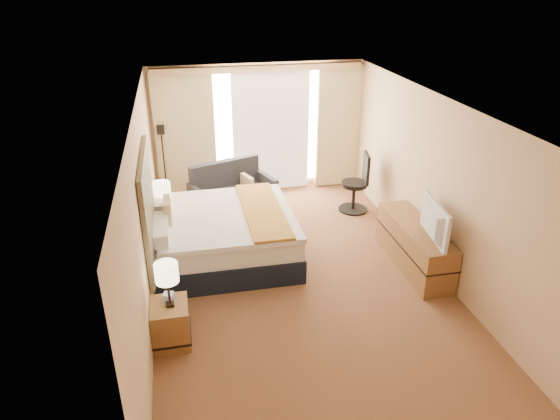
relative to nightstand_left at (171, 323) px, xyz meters
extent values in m
cube|color=#521717|center=(1.87, 1.05, -0.28)|extent=(4.20, 7.00, 0.02)
cube|color=white|center=(1.87, 1.05, 2.33)|extent=(4.20, 7.00, 0.02)
cube|color=tan|center=(1.87, 4.55, 1.02)|extent=(4.20, 0.02, 2.60)
cube|color=tan|center=(1.87, -2.45, 1.02)|extent=(4.20, 0.02, 2.60)
cube|color=tan|center=(-0.23, 1.05, 1.02)|extent=(0.02, 7.00, 2.60)
cube|color=tan|center=(3.97, 1.05, 1.02)|extent=(0.02, 7.00, 2.60)
cube|color=black|center=(-0.19, 1.25, 1.01)|extent=(0.06, 1.85, 1.50)
cube|color=olive|center=(0.00, 0.00, 0.00)|extent=(0.45, 0.52, 0.55)
cube|color=olive|center=(0.00, 2.50, 0.00)|extent=(0.45, 0.52, 0.55)
cube|color=olive|center=(3.70, 1.05, 0.07)|extent=(0.50, 1.80, 0.70)
cube|color=white|center=(2.12, 4.52, 1.04)|extent=(2.30, 0.02, 2.30)
cube|color=beige|center=(0.42, 4.43, 0.99)|extent=(1.15, 0.09, 2.50)
cube|color=beige|center=(3.52, 4.43, 0.99)|extent=(0.90, 0.09, 2.50)
cube|color=silver|center=(2.12, 4.48, 0.99)|extent=(1.55, 0.04, 2.50)
cube|color=tan|center=(1.87, 4.39, 2.25)|extent=(4.00, 0.16, 0.12)
cube|color=black|center=(0.82, 1.90, -0.09)|extent=(2.26, 2.04, 0.38)
cube|color=white|center=(0.82, 1.90, 0.26)|extent=(2.20, 1.99, 0.32)
cube|color=white|center=(0.91, 1.90, 0.45)|extent=(2.06, 2.06, 0.08)
cube|color=#BD8D2B|center=(1.49, 1.90, 0.50)|extent=(0.59, 2.06, 0.04)
cube|color=white|center=(-0.12, 1.41, 0.59)|extent=(0.30, 0.84, 0.19)
cube|color=white|center=(-0.12, 2.39, 0.59)|extent=(0.30, 0.84, 0.19)
cube|color=beige|center=(0.04, 1.90, 0.63)|extent=(0.11, 0.45, 0.39)
cube|color=#581D19|center=(1.21, 3.51, -0.14)|extent=(1.71, 1.30, 0.27)
cube|color=#2A292E|center=(1.22, 3.45, 0.08)|extent=(1.55, 1.11, 0.17)
cube|color=#2A292E|center=(1.09, 3.81, 0.38)|extent=(1.37, 0.64, 0.60)
cube|color=#2A292E|center=(0.54, 3.26, 0.12)|extent=(0.39, 0.80, 0.49)
cube|color=#2A292E|center=(1.87, 3.75, 0.12)|extent=(0.39, 0.80, 0.49)
cube|color=beige|center=(1.48, 3.55, 0.27)|extent=(0.22, 0.39, 0.35)
cube|color=black|center=(-0.03, 4.35, -0.26)|extent=(0.20, 0.20, 0.02)
cylinder|color=black|center=(-0.03, 4.35, 0.44)|extent=(0.02, 0.02, 1.38)
cube|color=black|center=(-0.03, 4.35, 1.19)|extent=(0.14, 0.14, 0.16)
cylinder|color=black|center=(3.47, 3.15, -0.26)|extent=(0.55, 0.55, 0.03)
cylinder|color=black|center=(3.47, 3.15, 0.01)|extent=(0.07, 0.07, 0.50)
cylinder|color=black|center=(3.47, 3.15, 0.27)|extent=(0.49, 0.49, 0.08)
cube|color=black|center=(3.66, 3.11, 0.59)|extent=(0.14, 0.44, 0.55)
cube|color=black|center=(0.02, -0.01, 0.29)|extent=(0.10, 0.10, 0.04)
cylinder|color=black|center=(0.02, -0.01, 0.49)|extent=(0.03, 0.03, 0.35)
cylinder|color=beige|center=(0.02, -0.01, 0.74)|extent=(0.28, 0.28, 0.24)
cube|color=black|center=(-0.05, 2.43, 0.30)|extent=(0.10, 0.10, 0.04)
cylinder|color=black|center=(-0.05, 2.43, 0.50)|extent=(0.03, 0.03, 0.36)
cylinder|color=beige|center=(-0.05, 2.43, 0.76)|extent=(0.29, 0.29, 0.25)
cube|color=#9AB5EE|center=(0.01, 0.08, 0.33)|extent=(0.14, 0.14, 0.11)
cube|color=black|center=(-0.02, 2.60, 0.31)|extent=(0.20, 0.17, 0.07)
imported|color=black|center=(3.65, 0.66, 0.70)|extent=(0.25, 0.98, 0.56)
camera|label=1|loc=(0.31, -5.07, 3.90)|focal=32.00mm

